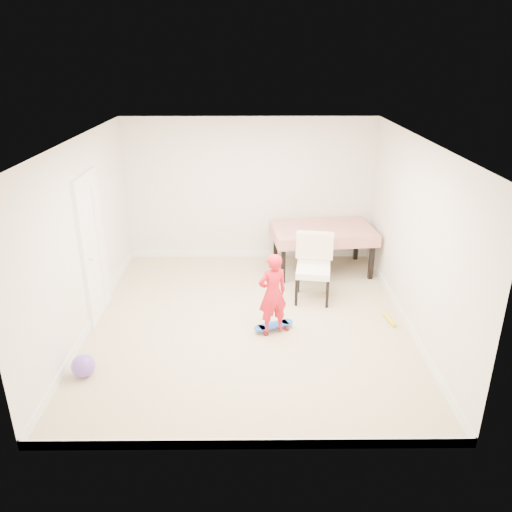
{
  "coord_description": "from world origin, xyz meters",
  "views": [
    {
      "loc": [
        0.05,
        -6.31,
        3.63
      ],
      "look_at": [
        0.1,
        0.2,
        0.95
      ],
      "focal_mm": 35.0,
      "sensor_mm": 36.0,
      "label": 1
    }
  ],
  "objects_px": {
    "child": "(273,296)",
    "balloon": "(83,366)",
    "dining_chair": "(313,269)",
    "dining_table": "(322,249)",
    "skateboard": "(274,327)"
  },
  "relations": [
    {
      "from": "skateboard",
      "to": "child",
      "type": "height_order",
      "value": "child"
    },
    {
      "from": "dining_table",
      "to": "balloon",
      "type": "relative_size",
      "value": 6.13
    },
    {
      "from": "dining_chair",
      "to": "balloon",
      "type": "height_order",
      "value": "dining_chair"
    },
    {
      "from": "dining_table",
      "to": "balloon",
      "type": "distance_m",
      "value": 4.52
    },
    {
      "from": "balloon",
      "to": "dining_table",
      "type": "bearing_deg",
      "value": 43.74
    },
    {
      "from": "dining_table",
      "to": "child",
      "type": "relative_size",
      "value": 1.49
    },
    {
      "from": "child",
      "to": "balloon",
      "type": "relative_size",
      "value": 4.11
    },
    {
      "from": "dining_chair",
      "to": "skateboard",
      "type": "distance_m",
      "value": 1.23
    },
    {
      "from": "child",
      "to": "balloon",
      "type": "bearing_deg",
      "value": -0.58
    },
    {
      "from": "dining_chair",
      "to": "child",
      "type": "bearing_deg",
      "value": -114.79
    },
    {
      "from": "dining_table",
      "to": "child",
      "type": "height_order",
      "value": "child"
    },
    {
      "from": "child",
      "to": "dining_chair",
      "type": "bearing_deg",
      "value": -147.08
    },
    {
      "from": "dining_chair",
      "to": "dining_table",
      "type": "bearing_deg",
      "value": 84.63
    },
    {
      "from": "child",
      "to": "dining_table",
      "type": "bearing_deg",
      "value": -137.5
    },
    {
      "from": "child",
      "to": "balloon",
      "type": "xyz_separation_m",
      "value": [
        -2.3,
        -0.97,
        -0.43
      ]
    }
  ]
}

